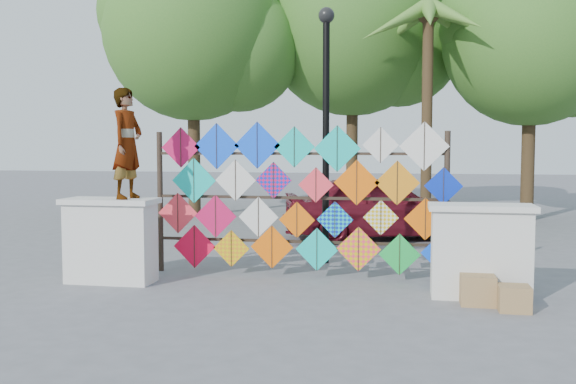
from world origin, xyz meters
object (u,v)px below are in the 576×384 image
Objects in this scene: vendor_woman at (127,144)px; sedan at (379,206)px; kite_rack at (300,199)px; lamppost at (326,110)px.

vendor_woman is 0.39× the size of sedan.
kite_rack is 2.77m from vendor_woman.
kite_rack is 1.10× the size of lamppost.
kite_rack is at bearing -101.16° from lamppost.
kite_rack is 2.97× the size of vendor_woman.
vendor_woman is at bearing -140.91° from lamppost.
lamppost reaches higher than sedan.
lamppost is (2.71, 2.20, 0.58)m from vendor_woman.
vendor_woman reaches higher than kite_rack.
lamppost is at bearing -40.78° from vendor_woman.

